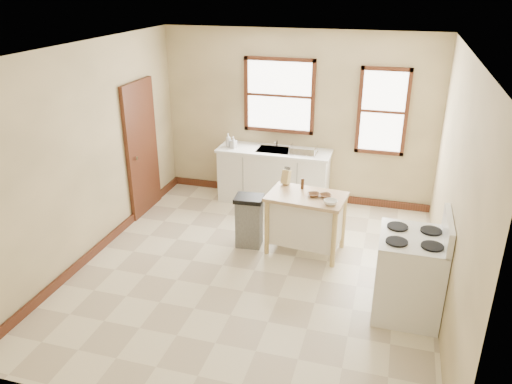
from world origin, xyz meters
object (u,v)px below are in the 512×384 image
soap_bottle_a (228,140)px  gas_stove (410,265)px  bowl_a (314,195)px  soap_bottle_b (233,142)px  bowl_c (330,202)px  pepper_grinder (302,184)px  trash_bin (249,221)px  knife_block (286,178)px  bowl_b (326,196)px  kitchen_island (306,223)px  dish_rack (303,150)px

soap_bottle_a → gas_stove: gas_stove is taller
soap_bottle_a → bowl_a: soap_bottle_a is taller
soap_bottle_b → bowl_a: (1.59, -1.42, -0.16)m
bowl_c → pepper_grinder: bearing=137.8°
soap_bottle_b → bowl_a: bearing=-19.6°
trash_bin → pepper_grinder: bearing=16.2°
knife_block → bowl_c: (0.70, -0.50, -0.07)m
bowl_a → gas_stove: gas_stove is taller
knife_block → bowl_b: (0.60, -0.29, -0.08)m
soap_bottle_b → knife_block: bearing=-22.0°
soap_bottle_a → gas_stove: (2.96, -2.49, -0.42)m
knife_block → bowl_c: 0.86m
kitchen_island → bowl_a: (0.09, -0.01, 0.44)m
soap_bottle_a → trash_bin: (0.81, -1.51, -0.66)m
trash_bin → gas_stove: size_ratio=0.61×
bowl_a → bowl_c: bearing=-37.7°
soap_bottle_b → bowl_a: 2.14m
bowl_c → trash_bin: size_ratio=0.24×
soap_bottle_b → pepper_grinder: bearing=-18.7°
soap_bottle_a → trash_bin: bearing=-55.0°
bowl_a → bowl_b: bearing=6.0°
knife_block → trash_bin: size_ratio=0.27×
dish_rack → pepper_grinder: dish_rack is taller
kitchen_island → knife_block: 0.70m
kitchen_island → bowl_b: bowl_b is taller
pepper_grinder → soap_bottle_a: bearing=140.3°
soap_bottle_a → pepper_grinder: (1.50, -1.24, -0.12)m
dish_rack → pepper_grinder: size_ratio=2.86×
knife_block → bowl_c: bearing=-21.6°
soap_bottle_a → dish_rack: (1.26, 0.00, -0.06)m
soap_bottle_b → trash_bin: size_ratio=0.26×
bowl_c → gas_stove: (1.02, -0.85, -0.25)m
dish_rack → bowl_a: (0.43, -1.45, -0.11)m
soap_bottle_b → kitchen_island: soap_bottle_b is taller
soap_bottle_a → soap_bottle_b: bearing=-11.8°
soap_bottle_a → bowl_b: 2.35m
dish_rack → bowl_c: bearing=-66.2°
kitchen_island → bowl_b: bearing=7.8°
trash_bin → bowl_b: bearing=-0.9°
knife_block → trash_bin: knife_block is taller
kitchen_island → trash_bin: 0.79m
soap_bottle_a → bowl_a: bearing=-34.0°
bowl_b → kitchen_island: bearing=-178.2°
kitchen_island → dish_rack: bearing=109.0°
dish_rack → bowl_b: size_ratio=2.74×
bowl_c → soap_bottle_b: bearing=138.8°
gas_stove → trash_bin: bearing=155.3°
soap_bottle_b → bowl_b: 2.24m
kitchen_island → knife_block: knife_block is taller
knife_block → bowl_a: bearing=-20.4°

